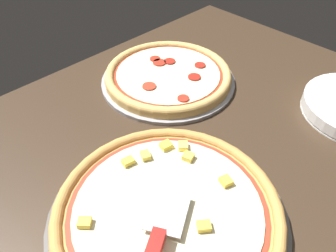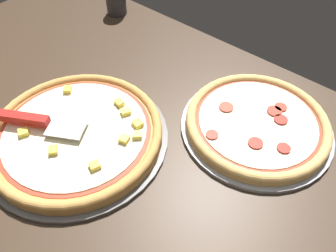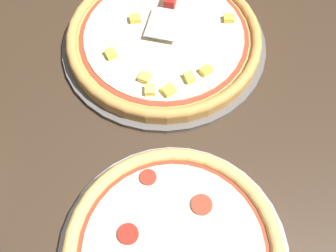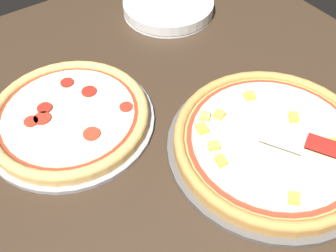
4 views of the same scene
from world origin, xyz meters
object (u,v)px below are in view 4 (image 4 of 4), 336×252
object	(u,v)px
pizza_front	(273,141)
pizza_back	(69,115)
plate_stack	(168,7)
serving_spatula	(327,147)

from	to	relation	value
pizza_front	pizza_back	distance (cm)	42.96
pizza_front	plate_stack	xyz separation A→B (cm)	(53.29, -11.48, -0.89)
pizza_back	serving_spatula	xyz separation A→B (cm)	(-38.47, -35.75, 3.12)
pizza_back	serving_spatula	bearing A→B (deg)	-137.09
serving_spatula	plate_stack	xyz separation A→B (cm)	(61.58, -6.30, -3.70)
pizza_front	serving_spatula	world-z (taller)	serving_spatula
pizza_front	serving_spatula	distance (cm)	10.17
plate_stack	pizza_front	bearing A→B (deg)	167.84
pizza_front	pizza_back	size ratio (longest dim) A/B	1.17
serving_spatula	pizza_front	bearing A→B (deg)	31.99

